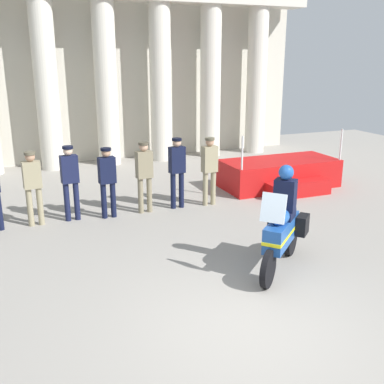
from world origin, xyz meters
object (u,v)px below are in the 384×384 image
Objects in this scene: officer_in_row_4 at (144,172)px; motorcycle_with_rider at (282,226)px; officer_in_row_1 at (33,183)px; officer_in_row_2 at (70,177)px; reviewing_stand at (281,174)px; officer_in_row_3 at (107,177)px; officer_in_row_5 at (177,167)px; officer_in_row_6 at (209,166)px.

motorcycle_with_rider is (1.40, -3.86, -0.23)m from officer_in_row_4.
officer_in_row_1 is 0.96× the size of officer_in_row_2.
reviewing_stand is 2.00× the size of officer_in_row_3.
officer_in_row_1 is 1.64m from officer_in_row_3.
officer_in_row_5 is at bearing 176.61° from officer_in_row_4.
officer_in_row_4 is at bearing -170.84° from reviewing_stand.
officer_in_row_3 is (1.64, -0.10, -0.01)m from officer_in_row_1.
officer_in_row_2 is 0.92× the size of motorcycle_with_rider.
officer_in_row_5 reaches higher than officer_in_row_2.
officer_in_row_3 is 2.60m from officer_in_row_6.
motorcycle_with_rider is (3.13, -3.95, -0.24)m from officer_in_row_2.
officer_in_row_6 is at bearing -164.28° from reviewing_stand.
officer_in_row_3 is at bearing 164.83° from officer_in_row_2.
officer_in_row_4 is 1.69m from officer_in_row_6.
officer_in_row_5 is 0.93× the size of motorcycle_with_rider.
motorcycle_with_rider is at bearing 115.26° from officer_in_row_3.
reviewing_stand is 4.39m from officer_in_row_4.
officer_in_row_3 is 0.96× the size of officer_in_row_4.
officer_in_row_4 is 0.98× the size of officer_in_row_5.
officer_in_row_5 is at bearing -124.16° from motorcycle_with_rider.
officer_in_row_6 is (-2.60, -0.73, 0.65)m from reviewing_stand.
officer_in_row_4 reaches higher than reviewing_stand.
officer_in_row_4 is 4.11m from motorcycle_with_rider.
motorcycle_with_rider reaches higher than officer_in_row_3.
reviewing_stand is 1.92× the size of officer_in_row_6.
officer_in_row_2 is at bearing -15.17° from officer_in_row_3.
motorcycle_with_rider is at bearing 129.33° from officer_in_row_1.
motorcycle_with_rider reaches higher than officer_in_row_2.
reviewing_stand is 6.89m from officer_in_row_1.
officer_in_row_1 is 0.81m from officer_in_row_2.
officer_in_row_2 is 1.00× the size of officer_in_row_6.
officer_in_row_1 is 0.95× the size of officer_in_row_5.
officer_in_row_4 is (0.90, 0.04, 0.04)m from officer_in_row_3.
officer_in_row_4 is (1.73, -0.10, -0.01)m from officer_in_row_2.
officer_in_row_6 is (0.84, -0.08, -0.02)m from officer_in_row_5.
officer_in_row_3 is 0.94× the size of officer_in_row_5.
officer_in_row_4 is (2.54, -0.06, 0.03)m from officer_in_row_1.
officer_in_row_5 is at bearing -169.22° from reviewing_stand.
officer_in_row_2 reaches higher than officer_in_row_4.
officer_in_row_3 is at bearing -5.84° from officer_in_row_6.
officer_in_row_5 reaches higher than reviewing_stand.
officer_in_row_5 reaches higher than officer_in_row_1.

